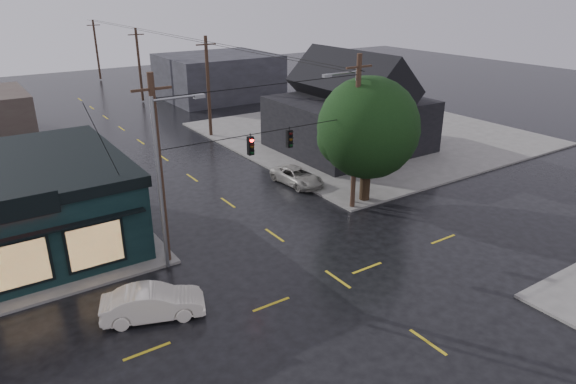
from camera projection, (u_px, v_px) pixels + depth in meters
ground_plane at (338, 279)px, 26.15m from camera, size 160.00×160.00×0.00m
sidewalk_ne at (367, 133)px, 51.88m from camera, size 28.00×28.00×0.15m
ne_building at (350, 101)px, 45.34m from camera, size 12.60×11.60×8.75m
corner_tree at (368, 128)px, 33.75m from camera, size 6.79×6.79×8.48m
utility_pole_nw at (169, 262)px, 27.80m from camera, size 2.00×0.32×10.15m
utility_pole_ne at (352, 208)px, 34.52m from camera, size 2.00×0.32×10.15m
utility_pole_far_a at (211, 136)px, 51.09m from camera, size 2.00×0.32×9.65m
utility_pole_far_b at (143, 102)px, 66.50m from camera, size 2.00×0.32×9.15m
utility_pole_far_c at (101, 80)px, 81.91m from camera, size 2.00×0.32×9.15m
span_signal_assembly at (270, 142)px, 29.09m from camera, size 13.00×0.48×1.23m
streetlight_nw at (168, 269)px, 27.10m from camera, size 5.40×0.30×9.15m
streetlight_ne at (351, 203)px, 35.32m from camera, size 5.40×0.30×9.15m
bg_building_east at (218, 76)px, 68.06m from camera, size 14.00×12.00×5.60m
sedan_cream at (153, 303)px, 22.89m from camera, size 4.78×3.02×1.49m
suv_silver at (297, 176)px, 38.47m from camera, size 2.45×4.72×1.27m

